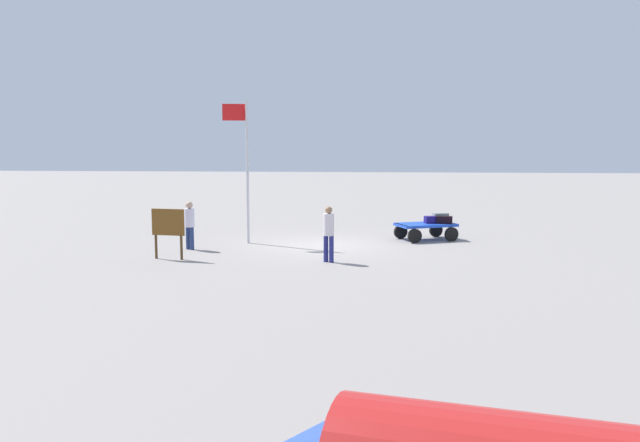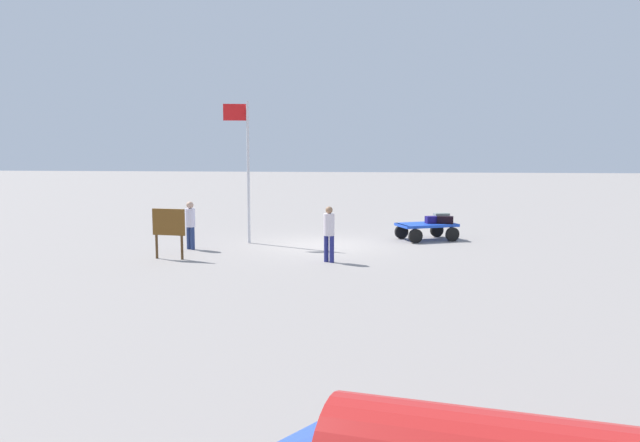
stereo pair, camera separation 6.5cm
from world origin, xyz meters
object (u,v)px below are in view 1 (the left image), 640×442
(worker_trailing, at_px, (190,222))
(suitcase_tan, at_px, (441,218))
(worker_lead, at_px, (329,230))
(luggage_cart, at_px, (425,228))
(suitcase_olive, at_px, (444,220))
(signboard, at_px, (168,226))
(suitcase_navy, at_px, (432,220))
(flagpole, at_px, (245,160))

(worker_trailing, bearing_deg, suitcase_tan, -159.25)
(worker_trailing, bearing_deg, worker_lead, 158.50)
(luggage_cart, distance_m, worker_lead, 5.75)
(suitcase_olive, relative_size, worker_trailing, 0.38)
(suitcase_tan, xyz_separation_m, worker_lead, (3.76, 5.13, 0.17))
(worker_trailing, distance_m, signboard, 1.84)
(suitcase_tan, relative_size, suitcase_olive, 1.00)
(signboard, bearing_deg, luggage_cart, -149.77)
(suitcase_olive, bearing_deg, signboard, 28.41)
(luggage_cart, xyz_separation_m, suitcase_olive, (-0.69, -0.03, 0.29))
(suitcase_navy, bearing_deg, suitcase_olive, 172.40)
(suitcase_tan, height_order, suitcase_olive, suitcase_tan)
(signboard, bearing_deg, suitcase_navy, -150.09)
(signboard, bearing_deg, suitcase_olive, -151.59)
(flagpole, distance_m, signboard, 4.24)
(worker_lead, relative_size, signboard, 1.08)
(luggage_cart, relative_size, worker_trailing, 1.48)
(flagpole, bearing_deg, worker_lead, 133.28)
(suitcase_olive, bearing_deg, luggage_cart, 2.79)
(suitcase_olive, height_order, signboard, signboard)
(suitcase_navy, bearing_deg, signboard, 29.91)
(luggage_cart, bearing_deg, worker_trailing, 19.85)
(worker_lead, height_order, flagpole, flagpole)
(suitcase_navy, bearing_deg, worker_trailing, 19.83)
(luggage_cart, bearing_deg, worker_lead, 56.31)
(worker_trailing, bearing_deg, flagpole, -135.32)
(suitcase_tan, bearing_deg, suitcase_navy, 40.31)
(suitcase_tan, xyz_separation_m, suitcase_navy, (0.32, 0.27, -0.04))
(suitcase_navy, xyz_separation_m, worker_lead, (3.44, 4.86, 0.21))
(suitcase_tan, relative_size, suitcase_navy, 0.98)
(suitcase_tan, bearing_deg, signboard, 30.35)
(suitcase_navy, distance_m, worker_trailing, 8.76)
(worker_trailing, height_order, signboard, worker_trailing)
(suitcase_tan, xyz_separation_m, signboard, (8.67, 5.08, 0.23))
(luggage_cart, xyz_separation_m, signboard, (8.09, 4.71, 0.56))
(worker_trailing, height_order, flagpole, flagpole)
(suitcase_olive, xyz_separation_m, worker_lead, (3.87, 4.80, 0.21))
(suitcase_tan, xyz_separation_m, worker_trailing, (8.56, 3.24, 0.14))
(suitcase_olive, relative_size, worker_lead, 0.37)
(luggage_cart, distance_m, signboard, 9.38)
(worker_trailing, xyz_separation_m, signboard, (0.11, 1.83, 0.09))
(luggage_cart, height_order, suitcase_tan, suitcase_tan)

